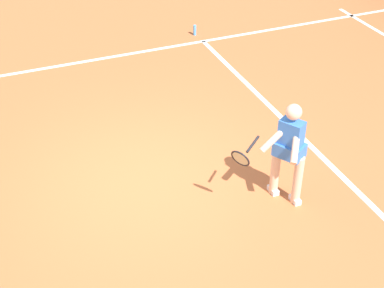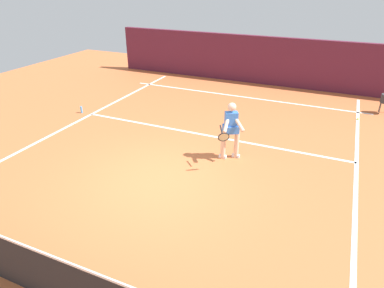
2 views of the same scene
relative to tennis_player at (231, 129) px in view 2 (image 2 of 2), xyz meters
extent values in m
plane|color=#C66638|center=(1.16, 1.69, -0.85)|extent=(24.15, 24.15, 0.00)
cube|color=#561E33|center=(1.16, -7.30, 0.19)|extent=(13.59, 0.24, 2.07)
cube|color=white|center=(1.16, -5.10, -0.84)|extent=(9.59, 0.10, 0.01)
cube|color=white|center=(1.16, -1.09, -0.84)|extent=(8.59, 0.10, 0.01)
cube|color=white|center=(-3.13, 1.69, -0.84)|extent=(0.10, 16.58, 0.01)
cube|color=white|center=(5.46, 1.69, -0.84)|extent=(0.10, 16.58, 0.01)
cube|color=#232326|center=(1.16, 5.35, -0.38)|extent=(9.11, 0.02, 0.94)
cube|color=white|center=(1.16, 5.35, 0.11)|extent=(9.11, 0.02, 0.04)
cylinder|color=beige|center=(-0.15, -0.12, -0.46)|extent=(0.13, 0.13, 0.78)
cylinder|color=beige|center=(0.16, 0.06, -0.46)|extent=(0.13, 0.13, 0.78)
cube|color=white|center=(-0.15, -0.12, -0.81)|extent=(0.20, 0.10, 0.08)
cube|color=white|center=(0.16, 0.06, -0.81)|extent=(0.20, 0.10, 0.08)
cube|color=#3875D6|center=(0.01, -0.03, 0.19)|extent=(0.38, 0.34, 0.52)
cube|color=#3875D6|center=(0.01, -0.03, -0.01)|extent=(0.49, 0.45, 0.20)
sphere|color=beige|center=(0.01, -0.03, 0.59)|extent=(0.22, 0.22, 0.22)
cylinder|color=beige|center=(-0.20, 0.02, 0.21)|extent=(0.45, 0.34, 0.37)
cylinder|color=beige|center=(0.06, 0.18, 0.21)|extent=(0.14, 0.48, 0.37)
cylinder|color=black|center=(0.08, 0.51, 0.17)|extent=(0.18, 0.27, 0.14)
torus|color=black|center=(-0.07, 0.76, 0.11)|extent=(0.31, 0.25, 0.28)
cylinder|color=beige|center=(-0.07, 0.76, 0.11)|extent=(0.25, 0.20, 0.23)
sphere|color=#D1E533|center=(-3.13, -4.34, -0.81)|extent=(0.07, 0.07, 0.07)
cylinder|color=#333338|center=(-3.80, -5.23, -0.65)|extent=(0.02, 0.02, 0.40)
cylinder|color=#333338|center=(-3.80, -5.48, -0.65)|extent=(0.02, 0.02, 0.40)
cylinder|color=#4C9EE5|center=(5.86, -1.05, -0.73)|extent=(0.07, 0.07, 0.24)
camera|label=1|loc=(-5.29, 3.58, 4.40)|focal=52.45mm
camera|label=2|loc=(-2.37, 7.78, 3.57)|focal=32.05mm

